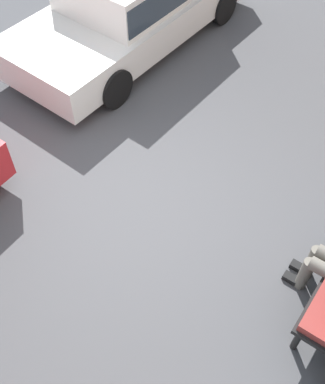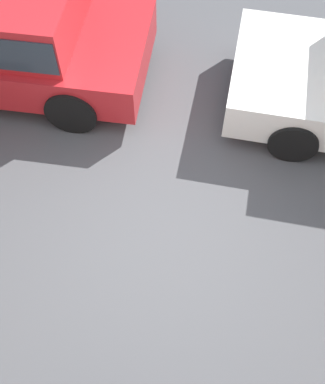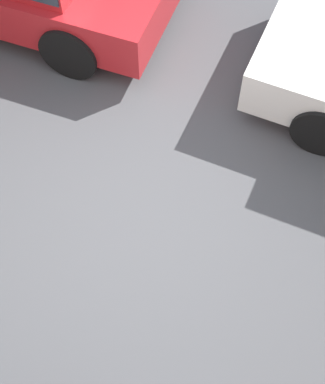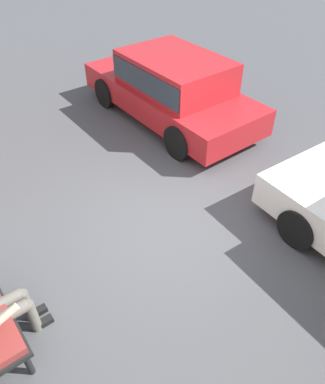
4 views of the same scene
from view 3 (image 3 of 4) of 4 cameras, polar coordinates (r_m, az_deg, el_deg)
ground_plane at (r=5.82m, az=-1.49°, el=-1.00°), size 60.00×60.00×0.00m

